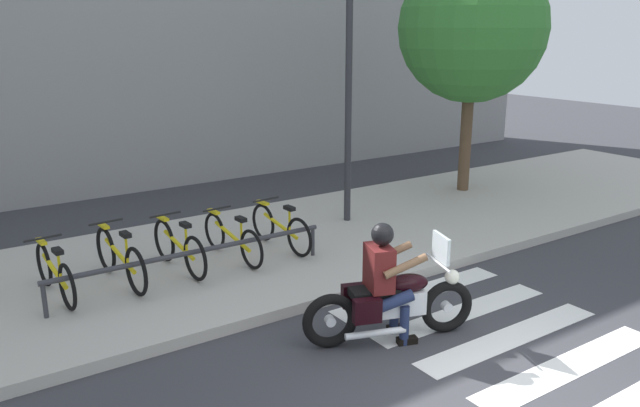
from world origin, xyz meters
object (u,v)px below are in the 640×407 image
motorcycle (391,303)px  bike_rack (194,254)px  bicycle_2 (179,247)px  street_lamp (349,80)px  rider (386,274)px  bicycle_4 (280,228)px  bicycle_1 (120,258)px  bicycle_0 (55,273)px  bicycle_3 (232,238)px  tree_near_rack (473,28)px

motorcycle → bike_rack: bearing=117.9°
bicycle_2 → street_lamp: street_lamp is taller
motorcycle → street_lamp: size_ratio=0.46×
rider → bicycle_4: 3.13m
bike_rack → bicycle_1: bearing=146.9°
bicycle_2 → bicycle_4: size_ratio=1.01×
bicycle_4 → bicycle_1: bearing=-180.0°
bicycle_0 → bicycle_1: size_ratio=0.91×
bicycle_3 → tree_near_rack: size_ratio=0.33×
bicycle_2 → street_lamp: 4.17m
bicycle_4 → bike_rack: (-1.70, -0.55, 0.07)m
motorcycle → rider: rider is taller
bicycle_2 → tree_near_rack: tree_near_rack is taller
bike_rack → tree_near_rack: tree_near_rack is taller
bicycle_1 → bicycle_2: 0.85m
bicycle_4 → street_lamp: (1.80, 0.65, 2.20)m
rider → bicycle_4: bearing=82.3°
street_lamp → bicycle_4: bearing=-160.3°
motorcycle → bicycle_0: bearing=134.4°
rider → bicycle_0: (-2.98, 3.08, -0.34)m
bicycle_1 → bike_rack: bicycle_1 is taller
street_lamp → rider: bearing=-120.7°
bicycle_0 → bicycle_3: size_ratio=0.95×
bicycle_0 → bike_rack: bearing=-18.1°
bicycle_4 → bicycle_2: bearing=-180.0°
motorcycle → bicycle_4: bearing=83.7°
motorcycle → tree_near_rack: bearing=36.7°
bicycle_4 → street_lamp: size_ratio=0.36×
rider → bicycle_2: 3.35m
bicycle_3 → bicycle_2: bearing=-179.9°
street_lamp → bicycle_3: bearing=-166.3°
rider → bike_rack: rider is taller
motorcycle → bicycle_2: size_ratio=1.25×
bicycle_1 → bicycle_4: (2.55, 0.00, -0.02)m
rider → tree_near_rack: tree_near_rack is taller
rider → bike_rack: size_ratio=0.36×
rider → street_lamp: size_ratio=0.32×
bicycle_3 → street_lamp: street_lamp is taller
bicycle_0 → bike_rack: bicycle_0 is taller
tree_near_rack → rider: bearing=-143.8°
street_lamp → bicycle_2: bearing=-169.5°
bicycle_2 → bicycle_3: (0.85, 0.00, -0.02)m
motorcycle → bicycle_2: (-1.35, 3.11, 0.04)m
bicycle_2 → tree_near_rack: bearing=8.6°
bicycle_1 → tree_near_rack: bearing=7.7°
bicycle_2 → bicycle_3: size_ratio=0.97×
bicycle_1 → bicycle_2: size_ratio=1.07×
motorcycle → bicycle_4: (0.35, 3.11, 0.03)m
bicycle_1 → bicycle_4: bicycle_1 is taller
bicycle_3 → bicycle_4: bicycle_4 is taller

